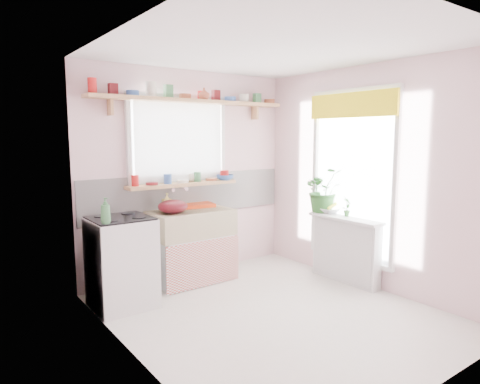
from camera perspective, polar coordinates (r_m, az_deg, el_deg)
room at (r=5.07m, az=3.85°, el=3.60°), size 3.20×3.20×3.20m
sink_unit at (r=5.11m, az=-6.45°, el=-7.07°), size 0.95×0.65×1.11m
cooker at (r=4.50m, az=-15.52°, el=-8.96°), size 0.58×0.58×0.93m
radiator_ledge at (r=5.22m, az=13.90°, el=-7.33°), size 0.22×0.95×0.78m
windowsill at (r=5.14m, az=-7.61°, el=1.03°), size 1.40×0.22×0.04m
pine_shelf at (r=5.19m, az=-6.26°, el=11.94°), size 2.52×0.24×0.04m
shelf_crockery at (r=5.18m, az=-6.69°, el=12.77°), size 2.47×0.11×0.12m
sill_crockery at (r=5.13m, az=-7.79°, el=1.85°), size 1.35×0.11×0.12m
dish_tray at (r=5.28m, az=-6.01°, el=-1.72°), size 0.48×0.39×0.04m
colander at (r=4.86m, az=-8.95°, el=-1.92°), size 0.45×0.45×0.15m
jade_plant at (r=5.38m, az=11.07°, el=0.29°), size 0.61×0.57×0.55m
fruit_bowl at (r=5.35m, az=11.78°, el=-2.41°), size 0.28×0.28×0.07m
herb_pot at (r=5.16m, az=14.07°, el=-1.88°), size 0.15×0.12×0.24m
soap_bottle_sink at (r=4.99m, az=-9.70°, el=-1.35°), size 0.11×0.11×0.21m
sill_cup at (r=5.27m, az=-6.38°, el=1.96°), size 0.17×0.17×0.10m
sill_bowl at (r=5.38m, az=-2.01°, el=1.95°), size 0.26×0.26×0.07m
shelf_vase at (r=5.21m, az=-4.82°, el=12.93°), size 0.14×0.14×0.14m
cooker_bottle at (r=4.10m, az=-17.50°, el=-2.38°), size 0.12×0.12×0.24m
fruit at (r=5.35m, az=11.79°, el=-1.78°), size 0.20×0.14×0.10m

